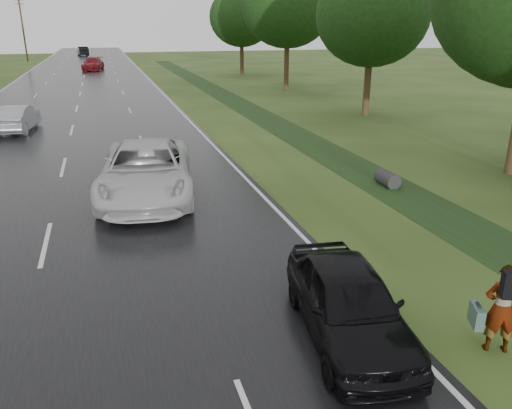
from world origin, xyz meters
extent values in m
cube|color=black|center=(0.00, 45.00, 0.02)|extent=(14.00, 180.00, 0.04)
cube|color=silver|center=(6.75, 45.00, 0.04)|extent=(0.12, 180.00, 0.01)
cube|color=silver|center=(-6.75, 45.00, 0.04)|extent=(0.12, 180.00, 0.01)
cube|color=silver|center=(0.00, 45.00, 0.04)|extent=(0.12, 180.00, 0.01)
cube|color=black|center=(11.50, 20.00, 0.00)|extent=(2.20, 120.00, 0.01)
cylinder|color=#2D2D2D|center=(11.50, 10.00, 0.25)|extent=(0.56, 1.00, 0.56)
cylinder|color=#3E2B19|center=(-9.20, 85.00, 5.00)|extent=(0.26, 0.26, 10.00)
cube|color=#3E2B19|center=(-9.20, 85.00, 9.20)|extent=(1.60, 0.12, 0.12)
cube|color=#3E2B19|center=(-9.20, 85.00, 8.60)|extent=(1.20, 0.10, 0.10)
cylinder|color=#3E2B19|center=(18.20, 24.00, 1.76)|extent=(0.44, 0.44, 3.52)
ellipsoid|color=black|center=(18.20, 24.00, 6.14)|extent=(7.00, 7.00, 6.30)
cylinder|color=#3E2B19|center=(17.80, 38.00, 2.08)|extent=(0.44, 0.44, 4.16)
ellipsoid|color=black|center=(17.80, 38.00, 7.16)|extent=(8.00, 8.00, 7.20)
cylinder|color=#3E2B19|center=(17.50, 52.00, 1.84)|extent=(0.44, 0.44, 3.68)
ellipsoid|color=black|center=(17.50, 52.00, 6.38)|extent=(7.20, 7.20, 6.48)
imported|color=#A5998C|center=(8.20, 0.76, 0.85)|extent=(0.73, 0.62, 1.70)
cube|color=#3D5A55|center=(7.90, 0.98, 0.62)|extent=(0.34, 0.50, 0.39)
cube|color=black|center=(7.90, 0.98, 0.85)|extent=(0.11, 0.16, 0.03)
imported|color=beige|center=(3.00, 11.22, 0.94)|extent=(3.85, 6.82, 1.80)
imported|color=black|center=(5.81, 1.88, 0.75)|extent=(2.24, 4.35, 1.42)
imported|color=gray|center=(-2.76, 24.57, 0.75)|extent=(2.00, 4.48, 1.43)
imported|color=maroon|center=(1.00, 64.58, 0.82)|extent=(3.07, 5.65, 1.56)
imported|color=black|center=(-1.00, 98.98, 0.87)|extent=(2.36, 5.23, 1.66)
camera|label=1|loc=(1.86, -5.28, 5.54)|focal=35.00mm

